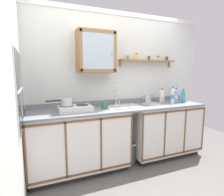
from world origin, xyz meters
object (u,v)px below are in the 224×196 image
(bottle_opaque_white_0, at_px, (162,96))
(wall_cabinet, at_px, (96,52))
(mug, at_px, (105,105))
(trash_bin, at_px, (129,152))
(bottle_water_blue_1, at_px, (176,96))
(dish_rack, at_px, (151,103))
(sink, at_px, (122,107))
(bottle_detergent_teal_3, at_px, (183,96))
(saucepan, at_px, (66,102))
(bottle_water_clear_2, at_px, (173,96))
(hot_plate_stove, at_px, (75,108))

(bottle_opaque_white_0, height_order, wall_cabinet, wall_cabinet)
(mug, distance_m, trash_bin, 0.89)
(bottle_opaque_white_0, xyz_separation_m, trash_bin, (-0.74, -0.17, -0.85))
(bottle_water_blue_1, xyz_separation_m, dish_rack, (-0.56, -0.03, -0.09))
(bottle_water_blue_1, height_order, dish_rack, bottle_water_blue_1)
(sink, bearing_deg, mug, -176.30)
(dish_rack, bearing_deg, bottle_water_blue_1, 3.45)
(bottle_detergent_teal_3, bearing_deg, wall_cabinet, 172.73)
(trash_bin, bearing_deg, bottle_opaque_white_0, 12.54)
(sink, height_order, wall_cabinet, wall_cabinet)
(saucepan, bearing_deg, mug, -0.60)
(bottle_water_clear_2, distance_m, mug, 1.23)
(sink, height_order, trash_bin, sink)
(saucepan, height_order, wall_cabinet, wall_cabinet)
(mug, height_order, wall_cabinet, wall_cabinet)
(mug, relative_size, wall_cabinet, 0.21)
(saucepan, xyz_separation_m, dish_rack, (1.41, 0.00, -0.11))
(hot_plate_stove, xyz_separation_m, bottle_water_clear_2, (1.67, -0.06, 0.10))
(hot_plate_stove, relative_size, wall_cabinet, 0.73)
(mug, relative_size, trash_bin, 0.38)
(bottle_detergent_teal_3, xyz_separation_m, mug, (-1.49, 0.04, -0.06))
(hot_plate_stove, height_order, mug, mug)
(saucepan, bearing_deg, wall_cabinet, 16.97)
(bottle_opaque_white_0, xyz_separation_m, bottle_detergent_teal_3, (0.36, -0.14, -0.00))
(hot_plate_stove, distance_m, bottle_detergent_teal_3, 1.94)
(bottle_water_blue_1, xyz_separation_m, wall_cabinet, (-1.48, 0.11, 0.73))
(trash_bin, bearing_deg, sink, 135.72)
(bottle_water_blue_1, xyz_separation_m, bottle_water_clear_2, (-0.18, -0.12, 0.02))
(sink, relative_size, bottle_water_clear_2, 1.93)
(sink, height_order, bottle_water_blue_1, sink)
(hot_plate_stove, relative_size, bottle_detergent_teal_3, 1.89)
(sink, distance_m, bottle_water_blue_1, 1.11)
(dish_rack, height_order, wall_cabinet, wall_cabinet)
(hot_plate_stove, height_order, trash_bin, hot_plate_stove)
(sink, bearing_deg, bottle_opaque_white_0, 5.13)
(bottle_opaque_white_0, distance_m, bottle_detergent_teal_3, 0.38)
(bottle_water_blue_1, distance_m, mug, 1.40)
(wall_cabinet, bearing_deg, bottle_water_clear_2, -10.18)
(bottle_water_clear_2, height_order, wall_cabinet, wall_cabinet)
(bottle_water_blue_1, bearing_deg, saucepan, -178.94)
(bottle_opaque_white_0, distance_m, mug, 1.14)
(wall_cabinet, height_order, trash_bin, wall_cabinet)
(bottle_opaque_white_0, distance_m, trash_bin, 1.14)
(bottle_opaque_white_0, height_order, bottle_detergent_teal_3, bottle_opaque_white_0)
(hot_plate_stove, bearing_deg, dish_rack, 1.08)
(trash_bin, bearing_deg, bottle_water_clear_2, -0.35)
(bottle_opaque_white_0, relative_size, bottle_detergent_teal_3, 1.04)
(sink, height_order, bottle_detergent_teal_3, sink)
(hot_plate_stove, distance_m, mug, 0.45)
(sink, relative_size, bottle_water_blue_1, 2.13)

